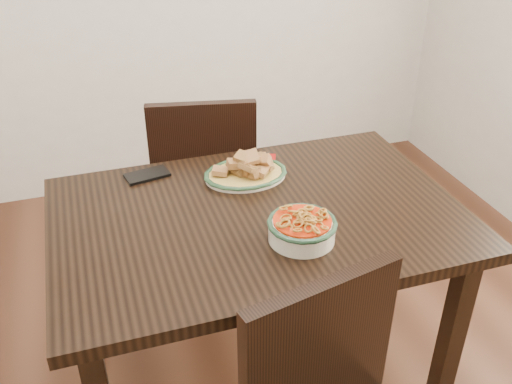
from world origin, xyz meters
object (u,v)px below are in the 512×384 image
object	(u,v)px
chair_far	(204,179)
fish_plate	(245,166)
noodle_bowl	(302,227)
smartphone	(147,175)
dining_table	(258,237)

from	to	relation	value
chair_far	fish_plate	world-z (taller)	chair_far
noodle_bowl	smartphone	bearing A→B (deg)	125.76
fish_plate	noodle_bowl	world-z (taller)	fish_plate
chair_far	smartphone	world-z (taller)	chair_far
noodle_bowl	smartphone	distance (m)	0.62
dining_table	smartphone	distance (m)	0.45
chair_far	fish_plate	xyz separation A→B (m)	(0.04, -0.46, 0.30)
noodle_bowl	dining_table	bearing A→B (deg)	112.81
dining_table	noodle_bowl	distance (m)	0.23
fish_plate	noodle_bowl	size ratio (longest dim) A/B	1.38
dining_table	smartphone	xyz separation A→B (m)	(-0.29, 0.33, 0.10)
fish_plate	noodle_bowl	distance (m)	0.39
chair_far	fish_plate	size ratio (longest dim) A/B	3.22
fish_plate	smartphone	world-z (taller)	fish_plate
fish_plate	smartphone	bearing A→B (deg)	160.67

